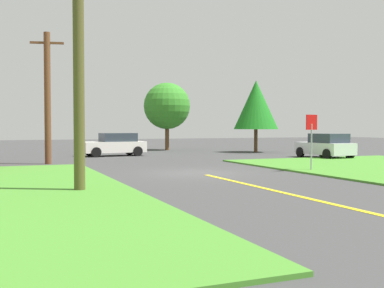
# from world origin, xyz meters

# --- Properties ---
(ground_plane) EXTENTS (120.00, 120.00, 0.00)m
(ground_plane) POSITION_xyz_m (0.00, 0.00, 0.00)
(ground_plane) COLOR #3C3C3C
(lane_stripe_center) EXTENTS (0.20, 14.00, 0.01)m
(lane_stripe_center) POSITION_xyz_m (0.00, -8.00, 0.01)
(lane_stripe_center) COLOR yellow
(lane_stripe_center) RESTS_ON ground
(stop_sign) EXTENTS (0.69, 0.17, 2.61)m
(stop_sign) POSITION_xyz_m (5.17, -1.27, 1.82)
(stop_sign) COLOR #9EA0A8
(stop_sign) RESTS_ON ground
(car_approaching_junction) EXTENTS (4.53, 2.25, 1.62)m
(car_approaching_junction) POSITION_xyz_m (-0.63, 13.62, 0.80)
(car_approaching_junction) COLOR white
(car_approaching_junction) RESTS_ON ground
(car_on_crossroad) EXTENTS (2.18, 4.05, 1.62)m
(car_on_crossroad) POSITION_xyz_m (11.71, 6.07, 0.80)
(car_on_crossroad) COLOR silver
(car_on_crossroad) RESTS_ON ground
(utility_pole_near) EXTENTS (1.76, 0.64, 9.48)m
(utility_pole_near) POSITION_xyz_m (-5.81, -4.33, 4.83)
(utility_pole_near) COLOR #504C24
(utility_pole_near) RESTS_ON ground
(utility_pole_mid) EXTENTS (1.78, 0.52, 7.23)m
(utility_pole_mid) POSITION_xyz_m (-5.68, 7.76, 3.70)
(utility_pole_mid) COLOR brown
(utility_pole_mid) RESTS_ON ground
(oak_tree_left) EXTENTS (3.60, 3.60, 5.83)m
(oak_tree_left) POSITION_xyz_m (11.14, 14.22, 3.85)
(oak_tree_left) COLOR brown
(oak_tree_left) RESTS_ON ground
(pine_tree_center) EXTENTS (4.11, 4.11, 5.97)m
(pine_tree_center) POSITION_xyz_m (5.59, 20.26, 3.91)
(pine_tree_center) COLOR brown
(pine_tree_center) RESTS_ON ground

